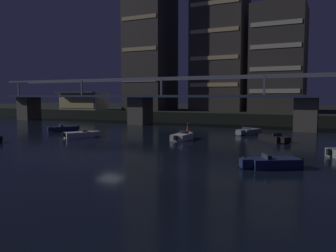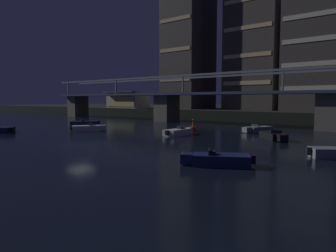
{
  "view_description": "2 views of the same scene",
  "coord_description": "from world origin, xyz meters",
  "px_view_note": "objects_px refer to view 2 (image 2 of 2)",
  "views": [
    {
      "loc": [
        19.9,
        -27.78,
        5.82
      ],
      "look_at": [
        0.54,
        12.14,
        1.9
      ],
      "focal_mm": 36.44,
      "sensor_mm": 36.0,
      "label": 1
    },
    {
      "loc": [
        26.77,
        -18.79,
        4.63
      ],
      "look_at": [
        -1.14,
        15.33,
        0.93
      ],
      "focal_mm": 33.73,
      "sensor_mm": 36.0,
      "label": 2
    }
  ],
  "objects_px": {
    "river_bridge": "(235,101)",
    "speedboat_mid_right": "(178,132)",
    "tower_central": "(317,55)",
    "speedboat_near_center": "(218,160)",
    "waterfront_pavilion": "(128,100)",
    "channel_buoy": "(193,128)",
    "speedboat_near_right": "(88,128)",
    "tower_west_low": "(188,37)",
    "speedboat_mid_center": "(258,129)",
    "speedboat_far_center": "(274,136)",
    "tower_west_tall": "(255,44)",
    "speedboat_far_left": "(85,123)"
  },
  "relations": [
    {
      "from": "river_bridge",
      "to": "speedboat_mid_right",
      "type": "relative_size",
      "value": 19.52
    },
    {
      "from": "tower_central",
      "to": "speedboat_near_center",
      "type": "xyz_separation_m",
      "value": [
        7.04,
        -51.98,
        -13.54
      ]
    },
    {
      "from": "waterfront_pavilion",
      "to": "channel_buoy",
      "type": "distance_m",
      "value": 48.36
    },
    {
      "from": "speedboat_near_right",
      "to": "speedboat_mid_right",
      "type": "xyz_separation_m",
      "value": [
        13.8,
        4.01,
        0.0
      ]
    },
    {
      "from": "speedboat_near_right",
      "to": "tower_west_low",
      "type": "bearing_deg",
      "value": 105.67
    },
    {
      "from": "speedboat_mid_center",
      "to": "speedboat_far_center",
      "type": "distance_m",
      "value": 8.27
    },
    {
      "from": "speedboat_mid_center",
      "to": "speedboat_near_right",
      "type": "bearing_deg",
      "value": -144.89
    },
    {
      "from": "river_bridge",
      "to": "speedboat_near_center",
      "type": "relative_size",
      "value": 20.94
    },
    {
      "from": "tower_west_low",
      "to": "speedboat_near_right",
      "type": "xyz_separation_m",
      "value": [
        11.69,
        -41.68,
        -20.83
      ]
    },
    {
      "from": "tower_west_tall",
      "to": "river_bridge",
      "type": "bearing_deg",
      "value": -75.04
    },
    {
      "from": "waterfront_pavilion",
      "to": "speedboat_near_right",
      "type": "xyz_separation_m",
      "value": [
        28.65,
        -35.25,
        -4.02
      ]
    },
    {
      "from": "tower_west_low",
      "to": "speedboat_near_right",
      "type": "height_order",
      "value": "tower_west_low"
    },
    {
      "from": "speedboat_mid_right",
      "to": "speedboat_far_center",
      "type": "bearing_deg",
      "value": 17.34
    },
    {
      "from": "tower_central",
      "to": "speedboat_near_right",
      "type": "xyz_separation_m",
      "value": [
        -20.45,
        -42.72,
        -13.54
      ]
    },
    {
      "from": "waterfront_pavilion",
      "to": "speedboat_far_center",
      "type": "height_order",
      "value": "waterfront_pavilion"
    },
    {
      "from": "speedboat_near_center",
      "to": "speedboat_far_left",
      "type": "bearing_deg",
      "value": 157.43
    },
    {
      "from": "tower_central",
      "to": "channel_buoy",
      "type": "xyz_separation_m",
      "value": [
        -8.26,
        -33.05,
        -13.48
      ]
    },
    {
      "from": "speedboat_mid_center",
      "to": "tower_west_low",
      "type": "bearing_deg",
      "value": 139.38
    },
    {
      "from": "tower_west_low",
      "to": "speedboat_mid_right",
      "type": "distance_m",
      "value": 50.02
    },
    {
      "from": "tower_west_low",
      "to": "speedboat_far_center",
      "type": "bearing_deg",
      "value": -42.89
    },
    {
      "from": "speedboat_near_right",
      "to": "speedboat_far_center",
      "type": "xyz_separation_m",
      "value": [
        25.07,
        7.53,
        0.0
      ]
    },
    {
      "from": "tower_west_tall",
      "to": "speedboat_far_center",
      "type": "bearing_deg",
      "value": -62.8
    },
    {
      "from": "river_bridge",
      "to": "channel_buoy",
      "type": "height_order",
      "value": "river_bridge"
    },
    {
      "from": "river_bridge",
      "to": "speedboat_near_center",
      "type": "bearing_deg",
      "value": -64.35
    },
    {
      "from": "speedboat_mid_right",
      "to": "speedboat_near_right",
      "type": "bearing_deg",
      "value": -163.81
    },
    {
      "from": "tower_west_tall",
      "to": "speedboat_near_right",
      "type": "distance_m",
      "value": 47.86
    },
    {
      "from": "tower_west_tall",
      "to": "speedboat_mid_center",
      "type": "bearing_deg",
      "value": -64.87
    },
    {
      "from": "speedboat_far_center",
      "to": "speedboat_near_right",
      "type": "bearing_deg",
      "value": -163.29
    },
    {
      "from": "speedboat_near_center",
      "to": "speedboat_far_left",
      "type": "height_order",
      "value": "same"
    },
    {
      "from": "speedboat_near_right",
      "to": "speedboat_mid_center",
      "type": "relative_size",
      "value": 0.94
    },
    {
      "from": "waterfront_pavilion",
      "to": "speedboat_mid_center",
      "type": "height_order",
      "value": "waterfront_pavilion"
    },
    {
      "from": "tower_central",
      "to": "speedboat_mid_center",
      "type": "height_order",
      "value": "tower_central"
    },
    {
      "from": "speedboat_far_left",
      "to": "speedboat_far_center",
      "type": "xyz_separation_m",
      "value": [
        33.43,
        1.89,
        0.0
      ]
    },
    {
      "from": "speedboat_far_center",
      "to": "river_bridge",
      "type": "bearing_deg",
      "value": 129.95
    },
    {
      "from": "river_bridge",
      "to": "tower_central",
      "type": "xyz_separation_m",
      "value": [
        8.62,
        19.38,
        9.61
      ]
    },
    {
      "from": "tower_west_low",
      "to": "tower_central",
      "type": "distance_m",
      "value": 32.97
    },
    {
      "from": "river_bridge",
      "to": "waterfront_pavilion",
      "type": "relative_size",
      "value": 8.19
    },
    {
      "from": "speedboat_near_right",
      "to": "channel_buoy",
      "type": "relative_size",
      "value": 2.7
    },
    {
      "from": "speedboat_mid_right",
      "to": "tower_central",
      "type": "bearing_deg",
      "value": 80.25
    },
    {
      "from": "tower_west_tall",
      "to": "speedboat_mid_center",
      "type": "xyz_separation_m",
      "value": [
        13.99,
        -29.83,
        -17.54
      ]
    },
    {
      "from": "river_bridge",
      "to": "speedboat_far_center",
      "type": "height_order",
      "value": "river_bridge"
    },
    {
      "from": "tower_central",
      "to": "speedboat_far_center",
      "type": "height_order",
      "value": "tower_central"
    },
    {
      "from": "waterfront_pavilion",
      "to": "speedboat_far_left",
      "type": "distance_m",
      "value": 36.13
    },
    {
      "from": "tower_central",
      "to": "channel_buoy",
      "type": "distance_m",
      "value": 36.64
    },
    {
      "from": "tower_west_tall",
      "to": "waterfront_pavilion",
      "type": "xyz_separation_m",
      "value": [
        -34.94,
        -8.84,
        -13.51
      ]
    },
    {
      "from": "river_bridge",
      "to": "waterfront_pavilion",
      "type": "height_order",
      "value": "river_bridge"
    },
    {
      "from": "speedboat_mid_right",
      "to": "speedboat_far_left",
      "type": "height_order",
      "value": "same"
    },
    {
      "from": "tower_central",
      "to": "waterfront_pavilion",
      "type": "relative_size",
      "value": 1.92
    },
    {
      "from": "speedboat_near_right",
      "to": "river_bridge",
      "type": "bearing_deg",
      "value": 63.12
    },
    {
      "from": "speedboat_far_center",
      "to": "channel_buoy",
      "type": "xyz_separation_m",
      "value": [
        -12.89,
        2.14,
        0.06
      ]
    }
  ]
}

